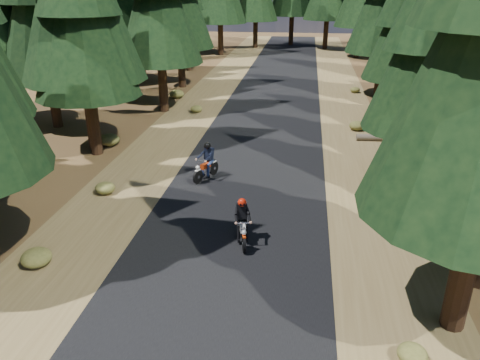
% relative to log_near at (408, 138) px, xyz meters
% --- Properties ---
extents(ground, '(120.00, 120.00, 0.00)m').
position_rel_log_near_xyz_m(ground, '(-7.19, -9.93, -0.16)').
color(ground, '#4E341C').
rests_on(ground, ground).
extents(road, '(6.00, 100.00, 0.01)m').
position_rel_log_near_xyz_m(road, '(-7.19, -4.93, -0.15)').
color(road, black).
rests_on(road, ground).
extents(shoulder_l, '(3.20, 100.00, 0.01)m').
position_rel_log_near_xyz_m(shoulder_l, '(-11.79, -4.93, -0.16)').
color(shoulder_l, brown).
rests_on(shoulder_l, ground).
extents(shoulder_r, '(3.20, 100.00, 0.01)m').
position_rel_log_near_xyz_m(shoulder_r, '(-2.59, -4.93, -0.16)').
color(shoulder_r, brown).
rests_on(shoulder_r, ground).
extents(log_near, '(5.06, 0.66, 0.32)m').
position_rel_log_near_xyz_m(log_near, '(0.00, 0.00, 0.00)').
color(log_near, '#4C4233').
rests_on(log_near, ground).
extents(understory_shrubs, '(15.57, 30.55, 0.60)m').
position_rel_log_near_xyz_m(understory_shrubs, '(-6.78, -2.57, 0.10)').
color(understory_shrubs, '#474C1E').
rests_on(understory_shrubs, ground).
extents(rider_lead, '(0.81, 1.65, 1.41)m').
position_rel_log_near_xyz_m(rider_lead, '(-6.80, -10.67, 0.32)').
color(rider_lead, silver).
rests_on(rider_lead, road).
extents(rider_follow, '(1.13, 1.73, 1.48)m').
position_rel_log_near_xyz_m(rider_follow, '(-8.89, -5.98, 0.34)').
color(rider_follow, '#9A280A').
rests_on(rider_follow, road).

